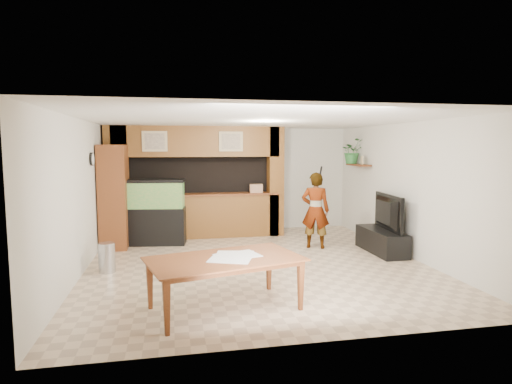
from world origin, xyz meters
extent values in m
plane|color=tan|center=(0.00, 0.00, 0.00)|extent=(6.50, 6.50, 0.00)
plane|color=white|center=(0.00, 0.00, 2.60)|extent=(6.50, 6.50, 0.00)
plane|color=beige|center=(0.00, 3.25, 1.30)|extent=(6.00, 0.00, 6.00)
plane|color=beige|center=(-3.00, 0.00, 1.30)|extent=(0.00, 6.50, 6.50)
plane|color=beige|center=(3.00, 0.00, 1.30)|extent=(0.00, 6.50, 6.50)
cube|color=brown|center=(-0.90, 2.45, 0.50)|extent=(3.80, 0.35, 1.00)
cube|color=brown|center=(-0.90, 2.45, 1.02)|extent=(3.80, 0.43, 0.04)
cube|color=brown|center=(-0.90, 2.45, 2.25)|extent=(3.80, 0.35, 0.70)
cube|color=brown|center=(-2.70, 2.45, 1.30)|extent=(0.50, 0.35, 2.60)
cube|color=brown|center=(0.95, 2.45, 1.30)|extent=(0.35, 0.35, 2.60)
cube|color=black|center=(-0.90, 3.00, 1.45)|extent=(4.20, 0.45, 0.85)
cube|color=tan|center=(-1.85, 2.26, 2.25)|extent=(0.55, 0.03, 0.45)
cube|color=tan|center=(-1.85, 2.24, 2.25)|extent=(0.43, 0.01, 0.35)
cube|color=tan|center=(-0.15, 2.26, 2.25)|extent=(0.55, 0.03, 0.45)
cube|color=tan|center=(-0.15, 2.24, 2.25)|extent=(0.43, 0.01, 0.35)
cylinder|color=black|center=(-2.97, 1.00, 1.90)|extent=(0.04, 0.25, 0.25)
cylinder|color=white|center=(-2.94, 1.00, 1.90)|extent=(0.01, 0.21, 0.21)
cube|color=brown|center=(2.85, 1.95, 1.70)|extent=(0.25, 0.90, 0.04)
cube|color=brown|center=(-2.70, 1.85, 1.09)|extent=(0.54, 0.89, 2.17)
cylinder|color=#B2B2B7|center=(-2.61, -0.05, 0.25)|extent=(0.28, 0.28, 0.51)
cube|color=black|center=(-1.87, 1.95, 0.40)|extent=(1.29, 0.48, 0.81)
cube|color=#2D723C|center=(-1.87, 1.95, 1.09)|extent=(1.24, 0.45, 0.56)
cube|color=black|center=(-1.87, 1.95, 1.40)|extent=(1.29, 0.48, 0.06)
cube|color=black|center=(2.65, 0.33, 0.23)|extent=(0.51, 1.39, 0.46)
imported|color=black|center=(2.65, 0.33, 0.82)|extent=(0.28, 1.26, 0.72)
cube|color=tan|center=(2.85, 1.77, 1.82)|extent=(0.06, 0.15, 0.20)
imported|color=#2C6F33|center=(2.82, 2.26, 2.02)|extent=(0.62, 0.56, 0.61)
imported|color=tan|center=(1.46, 0.96, 0.80)|extent=(0.69, 0.59, 1.60)
cylinder|color=black|center=(1.51, 0.80, 1.65)|extent=(0.04, 0.10, 0.16)
imported|color=brown|center=(-0.83, -2.14, 0.35)|extent=(2.18, 1.56, 0.69)
cube|color=silver|center=(-0.66, -2.00, 0.69)|extent=(0.66, 0.55, 0.01)
cube|color=silver|center=(-0.78, -2.18, 0.69)|extent=(0.63, 0.54, 0.01)
cube|color=silver|center=(-0.68, -1.94, 0.69)|extent=(0.56, 0.46, 0.01)
cube|color=#A37558|center=(0.48, 2.45, 1.14)|extent=(0.32, 0.23, 0.20)
camera|label=1|loc=(-1.49, -7.51, 2.14)|focal=30.00mm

